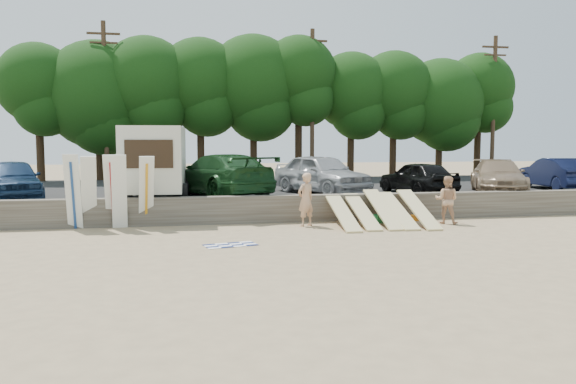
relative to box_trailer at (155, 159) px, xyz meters
name	(u,v)px	position (x,y,z in m)	size (l,w,h in m)	color
ground	(364,233)	(6.86, -5.30, -2.30)	(120.00, 120.00, 0.00)	tan
seawall	(339,207)	(6.86, -2.30, -1.80)	(44.00, 0.50, 1.00)	#6B6356
parking_lot	(298,193)	(6.86, 5.20, -1.95)	(44.00, 14.50, 0.70)	#282828
treeline	(263,89)	(6.05, 12.16, 3.95)	(32.24, 6.43, 8.86)	#382616
utility_poles	(312,101)	(8.86, 10.70, 3.13)	(25.80, 0.26, 9.00)	#473321
box_trailer	(155,159)	(0.00, 0.00, 0.00)	(2.73, 4.60, 2.85)	beige
car_0	(12,180)	(-5.41, 0.55, -0.79)	(1.91, 4.75, 1.62)	navy
car_1	(220,175)	(2.60, 0.90, -0.71)	(2.47, 6.09, 1.77)	#153A19
car_2	(321,174)	(7.05, 1.21, -0.72)	(2.07, 5.14, 1.75)	#9FA0A4
car_3	(418,177)	(11.22, 0.44, -0.88)	(1.69, 4.20, 1.43)	black
car_4	(498,176)	(14.89, 0.12, -0.86)	(2.08, 5.11, 1.48)	#90765B
car_5	(556,174)	(18.53, 1.15, -0.84)	(1.59, 4.57, 1.51)	black
surfboard_upright_0	(73,192)	(-2.60, -2.73, -1.01)	(0.50, 0.06, 2.60)	white
surfboard_upright_1	(89,193)	(-2.09, -2.71, -1.05)	(0.50, 0.06, 2.60)	white
surfboard_upright_2	(112,191)	(-1.33, -2.67, -1.03)	(0.50, 0.06, 2.60)	white
surfboard_upright_3	(119,192)	(-1.08, -2.88, -1.02)	(0.50, 0.06, 2.60)	white
surfboard_upright_4	(146,192)	(-0.19, -2.73, -1.05)	(0.50, 0.06, 2.60)	white
surfboard_low_0	(343,213)	(6.55, -3.88, -1.79)	(0.56, 3.00, 0.07)	beige
surfboard_low_1	(362,211)	(7.30, -3.72, -1.78)	(0.56, 3.00, 0.07)	beige
surfboard_low_2	(383,209)	(8.06, -3.77, -1.71)	(0.56, 3.00, 0.07)	beige
surfboard_low_3	(398,210)	(8.60, -3.82, -1.77)	(0.56, 3.00, 0.07)	beige
surfboard_low_4	(419,209)	(9.33, -3.97, -1.72)	(0.56, 3.00, 0.07)	beige
beachgoer_a	(306,200)	(5.31, -3.46, -1.35)	(0.69, 0.45, 1.89)	tan
beachgoer_b	(447,200)	(10.49, -3.80, -1.43)	(0.84, 0.66, 1.74)	tan
cooler	(380,218)	(8.19, -3.17, -2.14)	(0.38, 0.30, 0.32)	#238040
gear_bag	(415,218)	(9.66, -2.90, -2.19)	(0.30, 0.25, 0.22)	orange
beach_towel	(230,245)	(2.38, -6.65, -2.29)	(1.50, 1.50, 0.00)	white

